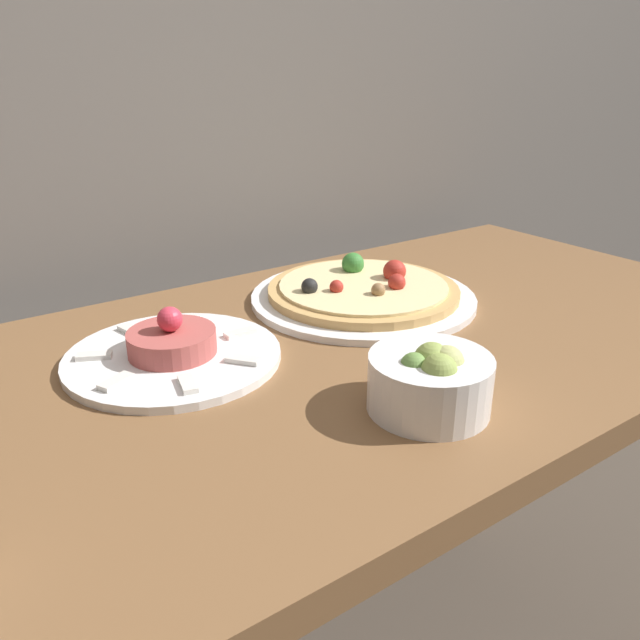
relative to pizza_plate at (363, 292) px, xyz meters
name	(u,v)px	position (x,y,z in m)	size (l,w,h in m)	color
dining_table	(278,437)	(-0.22, -0.10, -0.12)	(1.49, 0.63, 0.75)	brown
pizza_plate	(363,292)	(0.00, 0.00, 0.00)	(0.34, 0.34, 0.06)	white
tartare_plate	(173,351)	(-0.31, -0.03, 0.00)	(0.26, 0.26, 0.07)	white
small_bowl	(430,381)	(-0.15, -0.29, 0.02)	(0.13, 0.13, 0.07)	white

